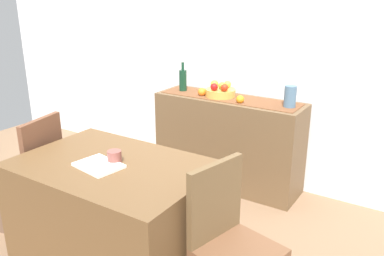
% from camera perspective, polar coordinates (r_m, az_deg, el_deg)
% --- Properties ---
extents(ground_plane, '(6.40, 6.40, 0.02)m').
position_cam_1_polar(ground_plane, '(3.30, -3.72, -13.69)').
color(ground_plane, '#846448').
rests_on(ground_plane, ground).
extents(room_wall_rear, '(6.40, 0.06, 2.70)m').
position_cam_1_polar(room_wall_rear, '(3.82, 6.57, 12.52)').
color(room_wall_rear, silver).
rests_on(room_wall_rear, ground).
extents(sideboard_console, '(1.38, 0.42, 0.85)m').
position_cam_1_polar(sideboard_console, '(3.78, 5.11, -1.98)').
color(sideboard_console, brown).
rests_on(sideboard_console, ground).
extents(table_runner, '(1.30, 0.32, 0.01)m').
position_cam_1_polar(table_runner, '(3.65, 5.31, 4.28)').
color(table_runner, brown).
rests_on(table_runner, sideboard_console).
extents(fruit_bowl, '(0.27, 0.27, 0.07)m').
position_cam_1_polar(fruit_bowl, '(3.68, 4.06, 5.03)').
color(fruit_bowl, gold).
rests_on(fruit_bowl, table_runner).
extents(apple_upper, '(0.07, 0.07, 0.07)m').
position_cam_1_polar(apple_upper, '(3.60, 3.17, 5.85)').
color(apple_upper, red).
rests_on(apple_upper, fruit_bowl).
extents(apple_center, '(0.07, 0.07, 0.07)m').
position_cam_1_polar(apple_center, '(3.70, 3.22, 6.24)').
color(apple_center, gold).
rests_on(apple_center, fruit_bowl).
extents(apple_right, '(0.07, 0.07, 0.07)m').
position_cam_1_polar(apple_right, '(3.72, 5.09, 6.19)').
color(apple_right, gold).
rests_on(apple_right, fruit_bowl).
extents(apple_front, '(0.07, 0.07, 0.07)m').
position_cam_1_polar(apple_front, '(3.58, 4.64, 5.74)').
color(apple_front, red).
rests_on(apple_front, fruit_bowl).
extents(apple_rear, '(0.07, 0.07, 0.07)m').
position_cam_1_polar(apple_rear, '(3.65, 4.31, 5.99)').
color(apple_rear, '#8FA82E').
rests_on(apple_rear, fruit_bowl).
extents(wine_bottle, '(0.07, 0.07, 0.28)m').
position_cam_1_polar(wine_bottle, '(3.88, -1.30, 6.82)').
color(wine_bottle, '#133723').
rests_on(wine_bottle, sideboard_console).
extents(ceramic_vase, '(0.10, 0.10, 0.18)m').
position_cam_1_polar(ceramic_vase, '(3.42, 13.77, 4.34)').
color(ceramic_vase, slate).
rests_on(ceramic_vase, sideboard_console).
extents(orange_loose_mid, '(0.07, 0.07, 0.07)m').
position_cam_1_polar(orange_loose_mid, '(3.49, 6.85, 4.06)').
color(orange_loose_mid, orange).
rests_on(orange_loose_mid, sideboard_console).
extents(orange_loose_end, '(0.08, 0.08, 0.08)m').
position_cam_1_polar(orange_loose_end, '(3.71, 1.42, 5.14)').
color(orange_loose_end, orange).
rests_on(orange_loose_end, sideboard_console).
extents(dining_table, '(1.24, 0.83, 0.74)m').
position_cam_1_polar(dining_table, '(2.75, -10.83, -12.02)').
color(dining_table, brown).
rests_on(dining_table, ground).
extents(open_book, '(0.31, 0.25, 0.02)m').
position_cam_1_polar(open_book, '(2.55, -13.11, -5.19)').
color(open_book, white).
rests_on(open_book, dining_table).
extents(coffee_cup, '(0.09, 0.09, 0.08)m').
position_cam_1_polar(coffee_cup, '(2.57, -10.95, -4.05)').
color(coffee_cup, brown).
rests_on(coffee_cup, dining_table).
extents(chair_near_window, '(0.47, 0.47, 0.90)m').
position_cam_1_polar(chair_near_window, '(3.41, -21.76, -8.72)').
color(chair_near_window, brown).
rests_on(chair_near_window, ground).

